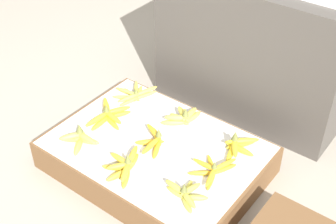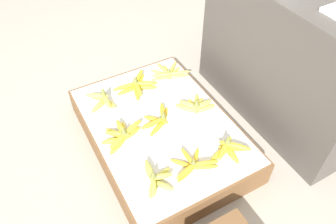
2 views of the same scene
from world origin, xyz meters
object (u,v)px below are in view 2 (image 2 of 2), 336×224
at_px(banana_bunch_front_left, 102,99).
at_px(banana_bunch_back_left, 169,73).
at_px(banana_bunch_front_midright, 156,179).
at_px(banana_bunch_middle_midright, 193,165).
at_px(banana_bunch_back_midleft, 196,105).
at_px(banana_bunch_middle_left, 137,85).
at_px(banana_bunch_front_midleft, 121,135).
at_px(banana_bunch_middle_midleft, 159,119).
at_px(banana_bunch_back_midright, 229,148).

height_order(banana_bunch_front_left, banana_bunch_back_left, banana_bunch_front_left).
distance_m(banana_bunch_front_midright, banana_bunch_middle_midright, 0.20).
distance_m(banana_bunch_front_left, banana_bunch_back_midleft, 0.55).
height_order(banana_bunch_front_midright, banana_bunch_back_left, banana_bunch_front_midright).
distance_m(banana_bunch_middle_left, banana_bunch_back_left, 0.24).
bearing_deg(banana_bunch_middle_midright, banana_bunch_front_midleft, -145.78).
distance_m(banana_bunch_middle_left, banana_bunch_middle_midright, 0.67).
bearing_deg(banana_bunch_middle_midleft, banana_bunch_front_left, -143.41).
relative_size(banana_bunch_middle_left, banana_bunch_back_midleft, 1.26).
distance_m(banana_bunch_back_midleft, banana_bunch_back_midright, 0.35).
height_order(banana_bunch_front_midleft, banana_bunch_middle_midleft, banana_bunch_front_midleft).
relative_size(banana_bunch_middle_left, banana_bunch_middle_midleft, 1.22).
relative_size(banana_bunch_front_left, banana_bunch_middle_midright, 0.86).
relative_size(banana_bunch_front_midleft, banana_bunch_back_left, 1.00).
bearing_deg(banana_bunch_front_midright, banana_bunch_front_left, -177.38).
height_order(banana_bunch_front_left, banana_bunch_middle_midright, banana_bunch_front_left).
xyz_separation_m(banana_bunch_middle_midleft, banana_bunch_middle_midright, (0.35, 0.01, -0.01)).
bearing_deg(banana_bunch_back_midright, banana_bunch_front_left, -146.11).
bearing_deg(banana_bunch_back_midright, banana_bunch_back_left, 177.43).
relative_size(banana_bunch_back_midleft, banana_bunch_back_midright, 0.91).
bearing_deg(banana_bunch_middle_midright, banana_bunch_middle_midleft, -179.05).
height_order(banana_bunch_front_midright, banana_bunch_middle_midleft, banana_bunch_middle_midleft).
bearing_deg(banana_bunch_middle_midright, banana_bunch_back_midright, 87.77).
xyz_separation_m(banana_bunch_front_midleft, banana_bunch_back_midright, (0.35, 0.44, 0.00)).
bearing_deg(banana_bunch_middle_left, banana_bunch_front_midleft, -36.62).
relative_size(banana_bunch_back_left, banana_bunch_back_midright, 1.06).
bearing_deg(banana_bunch_middle_left, banana_bunch_front_left, -84.90).
bearing_deg(banana_bunch_front_midleft, banana_bunch_back_midright, 51.64).
xyz_separation_m(banana_bunch_middle_midleft, banana_bunch_back_midright, (0.35, 0.22, 0.00)).
height_order(banana_bunch_front_midright, banana_bunch_back_midright, banana_bunch_back_midright).
relative_size(banana_bunch_front_left, banana_bunch_front_midright, 1.00).
distance_m(banana_bunch_front_midright, banana_bunch_back_left, 0.80).
relative_size(banana_bunch_front_midright, banana_bunch_middle_midleft, 0.93).
xyz_separation_m(banana_bunch_front_midright, banana_bunch_back_midright, (0.02, 0.41, 0.00)).
xyz_separation_m(banana_bunch_front_midleft, banana_bunch_middle_midleft, (-0.00, 0.23, -0.00)).
distance_m(banana_bunch_middle_midleft, banana_bunch_back_midleft, 0.24).
relative_size(banana_bunch_front_midright, banana_bunch_back_left, 0.82).
bearing_deg(banana_bunch_middle_left, banana_bunch_back_midleft, 34.28).
xyz_separation_m(banana_bunch_back_midleft, banana_bunch_back_midright, (0.35, -0.02, -0.00)).
relative_size(banana_bunch_front_midright, banana_bunch_middle_left, 0.76).
bearing_deg(banana_bunch_front_left, banana_bunch_back_midleft, 56.09).
height_order(banana_bunch_back_left, banana_bunch_back_midleft, banana_bunch_back_midleft).
bearing_deg(banana_bunch_middle_midleft, banana_bunch_back_midleft, 87.93).
bearing_deg(banana_bunch_middle_midright, banana_bunch_back_midleft, 145.66).
bearing_deg(banana_bunch_front_left, banana_bunch_middle_midright, 19.47).
distance_m(banana_bunch_front_left, banana_bunch_front_midleft, 0.30).
bearing_deg(banana_bunch_front_midright, banana_bunch_middle_midright, 86.10).
distance_m(banana_bunch_front_midright, banana_bunch_back_midleft, 0.54).
distance_m(banana_bunch_middle_midright, banana_bunch_back_midleft, 0.41).
height_order(banana_bunch_middle_midright, banana_bunch_back_left, same).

